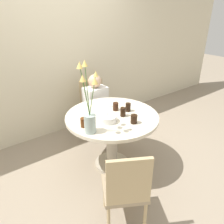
{
  "coord_description": "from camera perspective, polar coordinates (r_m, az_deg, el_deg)",
  "views": [
    {
      "loc": [
        -1.44,
        -1.91,
        1.95
      ],
      "look_at": [
        0.0,
        0.0,
        0.79
      ],
      "focal_mm": 35.0,
      "sensor_mm": 36.0,
      "label": 1
    }
  ],
  "objects": [
    {
      "name": "ground_plane",
      "position": [
        3.09,
        0.0,
        -13.29
      ],
      "size": [
        16.0,
        16.0,
        0.0
      ],
      "primitive_type": "plane",
      "color": "gray"
    },
    {
      "name": "wall_back",
      "position": [
        3.57,
        -13.08,
        14.79
      ],
      "size": [
        8.0,
        0.05,
        2.6
      ],
      "color": "beige",
      "rests_on": "ground_plane"
    },
    {
      "name": "dining_table",
      "position": [
        2.75,
        0.0,
        -3.59
      ],
      "size": [
        1.14,
        1.14,
        0.75
      ],
      "color": "beige",
      "rests_on": "ground_plane"
    },
    {
      "name": "chair_right_flank",
      "position": [
        3.6,
        -4.95,
        1.93
      ],
      "size": [
        0.5,
        0.5,
        0.88
      ],
      "rotation": [
        0.0,
        0.0,
        -0.31
      ],
      "color": "#9E896B",
      "rests_on": "ground_plane"
    },
    {
      "name": "chair_left_flank",
      "position": [
        2.07,
        3.68,
        -19.12
      ],
      "size": [
        0.54,
        0.54,
        0.88
      ],
      "rotation": [
        0.0,
        0.0,
        2.63
      ],
      "color": "#9E896B",
      "rests_on": "ground_plane"
    },
    {
      "name": "birthday_cake",
      "position": [
        2.51,
        -1.08,
        -1.73
      ],
      "size": [
        0.2,
        0.2,
        0.12
      ],
      "color": "white",
      "rests_on": "dining_table"
    },
    {
      "name": "flower_vase",
      "position": [
        2.21,
        -5.96,
        0.16
      ],
      "size": [
        0.18,
        0.22,
        0.75
      ],
      "color": "#9EB2AD",
      "rests_on": "dining_table"
    },
    {
      "name": "side_plate",
      "position": [
        2.99,
        -0.73,
        2.29
      ],
      "size": [
        0.21,
        0.21,
        0.01
      ],
      "color": "silver",
      "rests_on": "dining_table"
    },
    {
      "name": "drink_glass_0",
      "position": [
        2.41,
        -7.48,
        -2.74
      ],
      "size": [
        0.07,
        0.07,
        0.11
      ],
      "color": "#51280F",
      "rests_on": "dining_table"
    },
    {
      "name": "drink_glass_1",
      "position": [
        2.48,
        5.75,
        -1.85
      ],
      "size": [
        0.08,
        0.08,
        0.1
      ],
      "color": "black",
      "rests_on": "dining_table"
    },
    {
      "name": "drink_glass_2",
      "position": [
        2.63,
        2.88,
        0.02
      ],
      "size": [
        0.07,
        0.07,
        0.11
      ],
      "color": "black",
      "rests_on": "dining_table"
    },
    {
      "name": "drink_glass_3",
      "position": [
        2.78,
        0.96,
        1.45
      ],
      "size": [
        0.07,
        0.07,
        0.1
      ],
      "color": "#33190C",
      "rests_on": "dining_table"
    },
    {
      "name": "drink_glass_4",
      "position": [
        2.76,
        4.22,
        1.25
      ],
      "size": [
        0.07,
        0.07,
        0.11
      ],
      "color": "black",
      "rests_on": "dining_table"
    },
    {
      "name": "person_boy",
      "position": [
        3.46,
        -4.27,
        0.88
      ],
      "size": [
        0.34,
        0.24,
        1.04
      ],
      "color": "#383333",
      "rests_on": "ground_plane"
    }
  ]
}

